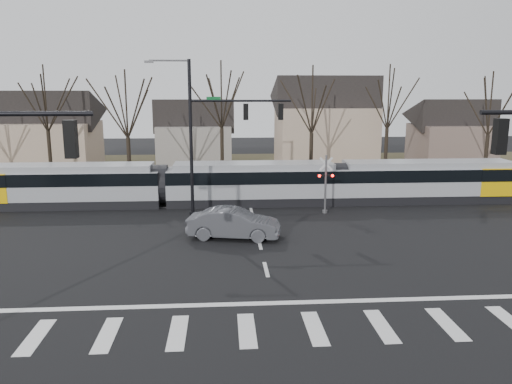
{
  "coord_description": "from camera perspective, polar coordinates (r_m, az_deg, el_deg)",
  "views": [
    {
      "loc": [
        -1.97,
        -20.1,
        8.2
      ],
      "look_at": [
        0.0,
        9.0,
        2.3
      ],
      "focal_mm": 35.0,
      "sensor_mm": 36.0,
      "label": 1
    }
  ],
  "objects": [
    {
      "name": "house_a",
      "position": [
        57.15,
        -22.42,
        6.83
      ],
      "size": [
        9.72,
        8.64,
        8.6
      ],
      "color": "tan",
      "rests_on": "ground"
    },
    {
      "name": "tram",
      "position": [
        36.75,
        -0.54,
        1.2
      ],
      "size": [
        40.46,
        3.0,
        3.07
      ],
      "color": "gray",
      "rests_on": "ground"
    },
    {
      "name": "house_b",
      "position": [
        56.34,
        -7.0,
        7.04
      ],
      "size": [
        8.64,
        7.56,
        7.65
      ],
      "color": "gray",
      "rests_on": "ground"
    },
    {
      "name": "signal_pole_far",
      "position": [
        32.7,
        -4.66,
        7.01
      ],
      "size": [
        9.28,
        0.44,
        10.2
      ],
      "color": "black",
      "rests_on": "ground"
    },
    {
      "name": "ground",
      "position": [
        21.8,
        1.63,
        -10.66
      ],
      "size": [
        140.0,
        140.0,
        0.0
      ],
      "primitive_type": "plane",
      "color": "black"
    },
    {
      "name": "house_c",
      "position": [
        54.31,
        7.87,
        8.19
      ],
      "size": [
        10.8,
        8.64,
        10.1
      ],
      "color": "tan",
      "rests_on": "ground"
    },
    {
      "name": "stop_line",
      "position": [
        20.15,
        2.13,
        -12.57
      ],
      "size": [
        28.0,
        0.35,
        0.01
      ],
      "primitive_type": "cube",
      "color": "silver",
      "rests_on": "ground"
    },
    {
      "name": "sedan",
      "position": [
        28.32,
        -2.56,
        -3.6
      ],
      "size": [
        3.77,
        5.89,
        1.72
      ],
      "primitive_type": "imported",
      "rotation": [
        0.0,
        0.0,
        1.38
      ],
      "color": "#4B4D53",
      "rests_on": "ground"
    },
    {
      "name": "lane_dashes",
      "position": [
        37.07,
        -0.73,
        -1.34
      ],
      "size": [
        0.18,
        30.0,
        0.01
      ],
      "color": "silver",
      "rests_on": "ground"
    },
    {
      "name": "rail_pair",
      "position": [
        36.87,
        -0.71,
        -1.37
      ],
      "size": [
        90.0,
        1.52,
        0.06
      ],
      "color": "#59595E",
      "rests_on": "ground"
    },
    {
      "name": "grass_verge",
      "position": [
        52.78,
        -1.69,
        2.49
      ],
      "size": [
        140.0,
        28.0,
        0.01
      ],
      "primitive_type": "cube",
      "color": "#38331E",
      "rests_on": "ground"
    },
    {
      "name": "rail_crossing_signal",
      "position": [
        34.22,
        7.95,
        0.69
      ],
      "size": [
        1.08,
        0.36,
        4.0
      ],
      "color": "#59595B",
      "rests_on": "ground"
    },
    {
      "name": "house_d",
      "position": [
        61.06,
        21.46,
        6.67
      ],
      "size": [
        8.64,
        7.56,
        7.65
      ],
      "color": "#6A564E",
      "rests_on": "ground"
    },
    {
      "name": "tree_row",
      "position": [
        46.39,
        1.05,
        7.47
      ],
      "size": [
        59.2,
        7.2,
        10.0
      ],
      "color": "black",
      "rests_on": "ground"
    },
    {
      "name": "crosswalk",
      "position": [
        18.17,
        2.88,
        -15.37
      ],
      "size": [
        27.0,
        2.6,
        0.01
      ],
      "color": "silver",
      "rests_on": "ground"
    }
  ]
}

